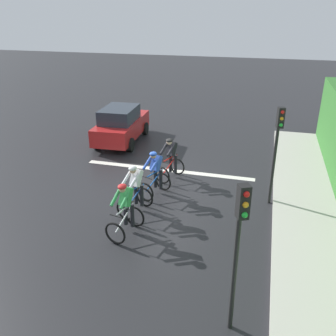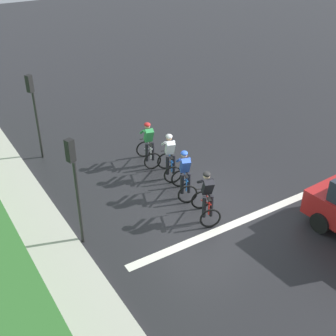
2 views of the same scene
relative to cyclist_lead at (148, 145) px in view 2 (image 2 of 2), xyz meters
name	(u,v)px [view 2 (image 2 of 2)]	position (x,y,z in m)	size (l,w,h in m)	color
ground_plane	(203,207)	(0.05, -3.48, -0.80)	(80.00, 80.00, 0.00)	black
sidewalk_kerb	(17,229)	(-5.53, -1.48, -0.74)	(2.80, 19.10, 0.12)	#ADA89E
road_marking_stop_line	(227,227)	(0.05, -4.77, -0.79)	(7.00, 0.30, 0.01)	silver
cyclist_lead	(148,145)	(0.00, 0.00, 0.00)	(0.89, 1.20, 1.66)	black
cyclist_second	(170,157)	(0.15, -1.26, 0.00)	(0.97, 1.23, 1.66)	black
cyclist_mid	(184,175)	(-0.09, -2.58, 0.00)	(1.01, 1.25, 1.66)	black
cyclist_fourth	(207,198)	(-0.25, -4.05, 0.00)	(1.00, 1.25, 1.66)	black
traffic_light_near_crossing	(74,177)	(-4.01, -2.99, 1.43)	(0.25, 0.31, 3.34)	black
traffic_light_far_junction	(34,104)	(-3.35, 2.69, 1.43)	(0.27, 0.29, 3.34)	black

